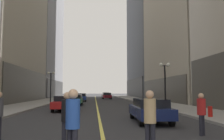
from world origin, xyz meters
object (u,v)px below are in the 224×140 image
Objects in this scene: car_maroon at (107,96)px; fire_hydrant_right at (210,113)px; car_red at (64,103)px; car_grey at (106,95)px; pedestrian_in_tan_trench at (150,117)px; pedestrian_in_red_jacket at (201,111)px; car_navy at (150,109)px; pedestrian_in_blue_hoodie at (73,121)px; car_blue at (81,97)px; street_lamp_right_mid at (165,75)px; car_green at (75,99)px; street_lamp_left_far at (51,80)px; pedestrian_in_black_coat at (67,116)px.

fire_hydrant_right is (4.57, -35.61, -0.32)m from car_maroon.
car_maroon is at bearing 97.32° from fire_hydrant_right.
car_red is 0.99× the size of car_grey.
pedestrian_in_tan_trench is 1.07× the size of pedestrian_in_red_jacket.
car_navy is 1.02× the size of car_maroon.
car_red is at bearing -98.27° from car_grey.
car_maroon is 0.97× the size of car_grey.
pedestrian_in_red_jacket is at bearing -87.73° from car_maroon.
car_navy is 2.57× the size of pedestrian_in_blue_hoodie.
fire_hydrant_right is (9.42, -25.06, -0.32)m from car_blue.
pedestrian_in_red_jacket is at bearing -77.91° from car_blue.
street_lamp_right_mid reaches higher than car_grey.
car_navy is 36.64m from car_maroon.
pedestrian_in_blue_hoodie reaches higher than pedestrian_in_red_jacket.
car_navy and car_green have the same top height.
car_maroon is 40.76m from pedestrian_in_red_jacket.
car_navy is 4.25m from pedestrian_in_red_jacket.
car_maroon is 1.03× the size of street_lamp_left_far.
pedestrian_in_red_jacket is (6.93, -11.98, 0.26)m from car_red.
car_blue is 5.81× the size of fire_hydrant_right.
street_lamp_right_mid reaches higher than pedestrian_in_blue_hoodie.
pedestrian_in_tan_trench is at bearing 22.95° from pedestrian_in_blue_hoodie.
car_green is at bearing -90.69° from car_blue.
pedestrian_in_tan_trench reaches higher than pedestrian_in_black_coat.
street_lamp_right_mid reaches higher than car_green.
car_blue is 32.06m from pedestrian_in_black_coat.
car_red is 1.00× the size of car_blue.
fire_hydrant_right is (9.89, -6.87, -0.32)m from car_red.
car_navy reaches higher than fire_hydrant_right.
pedestrian_in_black_coat reaches higher than pedestrian_in_red_jacket.
pedestrian_in_black_coat is at bearing 101.28° from pedestrian_in_blue_hoodie.
pedestrian_in_black_coat is at bearing -123.82° from car_navy.
car_red is 38.63m from car_grey.
car_red is 2.78× the size of pedestrian_in_red_jacket.
pedestrian_in_black_coat reaches higher than car_red.
car_blue is at bearing 110.60° from fire_hydrant_right.
car_grey is at bearing 81.73° from car_red.
car_red and car_blue have the same top height.
pedestrian_in_black_coat reaches higher than car_blue.
car_blue is 0.99× the size of car_grey.
fire_hydrant_right is at bearing 40.84° from pedestrian_in_black_coat.
car_red is 1.02× the size of car_maroon.
car_green is at bearing 109.49° from car_navy.
pedestrian_in_blue_hoodie is at bearing -132.16° from fire_hydrant_right.
car_green and car_blue have the same top height.
fire_hydrant_right is (4.08, 1.02, -0.32)m from car_navy.
pedestrian_in_black_coat is 2.16× the size of fire_hydrant_right.
pedestrian_in_tan_trench reaches higher than car_grey.
street_lamp_right_mid is at bearing 79.05° from pedestrian_in_red_jacket.
pedestrian_in_tan_trench is at bearing -91.45° from car_maroon.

